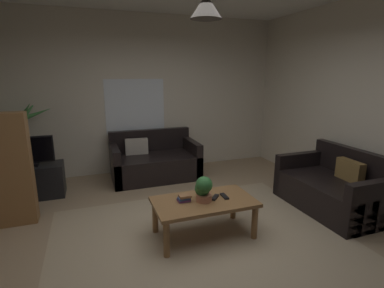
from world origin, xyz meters
The scene contains 18 objects.
floor centered at (0.00, 0.00, -0.01)m, with size 5.05×5.41×0.02m, color #9E8466.
rug centered at (0.00, -0.20, 0.00)m, with size 3.28×2.98×0.01m, color tan.
wall_back centered at (0.00, 2.74, 1.44)m, with size 5.17×0.06×2.89m, color beige.
wall_right centered at (2.55, 0.00, 1.44)m, with size 0.06×5.41×2.89m, color beige.
window_pane centered at (-0.26, 2.71, 1.25)m, with size 1.09×0.01×0.99m, color white.
couch_under_window centered at (-0.04, 2.21, 0.27)m, with size 1.51×0.88×0.82m.
couch_right_side centered at (2.02, 0.12, 0.27)m, with size 0.88×1.41×0.82m.
coffee_table centered at (0.06, 0.07, 0.37)m, with size 1.15×0.64×0.44m.
book_on_table_0 centered at (-0.16, 0.13, 0.45)m, with size 0.14×0.10×0.02m, color #72387F.
book_on_table_1 centered at (-0.16, 0.11, 0.48)m, with size 0.13×0.08×0.03m, color #2D4C8C.
book_on_table_2 centered at (-0.15, 0.12, 0.51)m, with size 0.13×0.10×0.03m, color #99663F.
remote_on_table_0 centered at (0.32, 0.07, 0.45)m, with size 0.05×0.16×0.02m, color black.
remote_on_table_1 centered at (0.20, 0.08, 0.45)m, with size 0.05×0.16×0.02m, color black.
potted_plant_on_table centered at (0.05, 0.05, 0.59)m, with size 0.19×0.22×0.30m.
tv_stand centered at (-1.97, 1.96, 0.25)m, with size 0.90×0.44×0.50m, color black.
tv centered at (-1.97, 1.94, 0.73)m, with size 0.71×0.16×0.45m.
potted_palm_corner centered at (-2.13, 2.40, 0.71)m, with size 0.90×0.89×1.48m.
pendant_lamp centered at (0.06, 0.07, 2.48)m, with size 0.32×0.32×0.53m.
Camera 1 is at (-1.11, -2.79, 1.85)m, focal length 27.49 mm.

